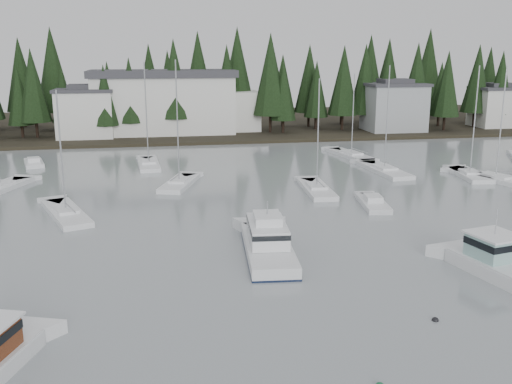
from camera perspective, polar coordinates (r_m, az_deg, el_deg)
far_shore_land at (r=117.71m, az=-6.80°, el=6.70°), size 240.00×54.00×1.00m
conifer_treeline at (r=106.82m, az=-6.44°, el=5.99°), size 200.00×22.00×20.00m
house_west at (r=99.76m, az=-16.70°, el=7.65°), size 9.54×7.42×8.75m
house_east_a at (r=106.98m, az=13.63°, el=8.35°), size 10.60×8.48×9.25m
house_east_b at (r=119.21m, az=23.06°, el=7.93°), size 9.54×7.42×8.25m
harbor_inn at (r=102.41m, az=-8.06°, el=8.86°), size 29.50×11.50×10.90m
cabin_cruiser_center at (r=41.72m, az=1.18°, el=-5.31°), size 4.12×10.70×4.50m
lobster_boat_teal at (r=40.74m, az=23.88°, el=-7.13°), size 5.06×9.65×5.10m
sailboat_0 at (r=54.19m, az=-18.45°, el=-2.21°), size 5.82×10.15×11.77m
sailboat_1 at (r=60.73m, az=6.08°, el=0.13°), size 3.08×9.10×12.34m
sailboat_2 at (r=81.62m, az=9.51°, el=3.53°), size 4.43×10.88×12.09m
sailboat_3 at (r=70.95m, az=22.83°, el=1.10°), size 6.22×11.16×13.45m
sailboat_4 at (r=75.17m, az=-10.68°, el=2.62°), size 3.09×9.04×13.75m
sailboat_5 at (r=63.62m, az=-7.66°, el=0.73°), size 5.16×8.85×14.15m
sailboat_6 at (r=71.98m, az=12.69°, el=2.02°), size 3.53×10.51×13.40m
sailboat_11 at (r=67.05m, az=-24.17°, el=0.28°), size 5.62×9.03×12.56m
sailboat_12 at (r=72.04m, az=20.58°, el=1.49°), size 3.76×8.35×13.46m
runabout_1 at (r=55.87m, az=11.61°, el=-1.22°), size 3.14×6.79×1.42m
runabout_3 at (r=79.91m, az=-21.31°, el=2.60°), size 3.48×5.69×1.42m
mooring_buoy_dark at (r=33.56m, az=17.48°, el=-12.16°), size 0.39×0.39×0.39m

